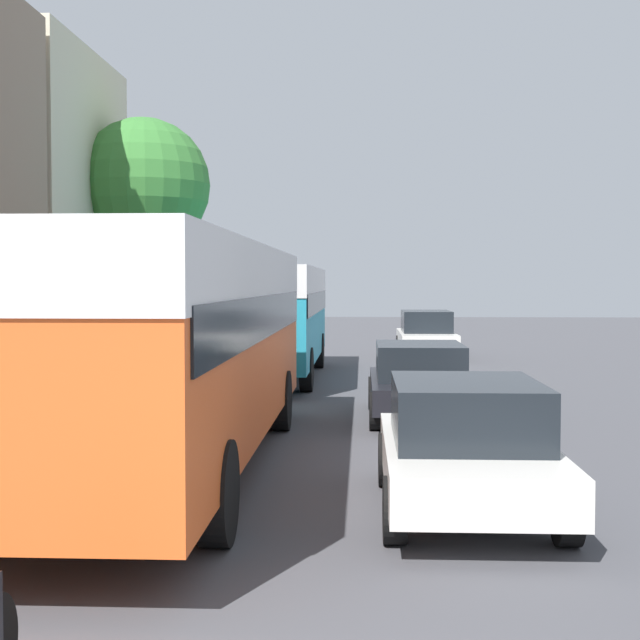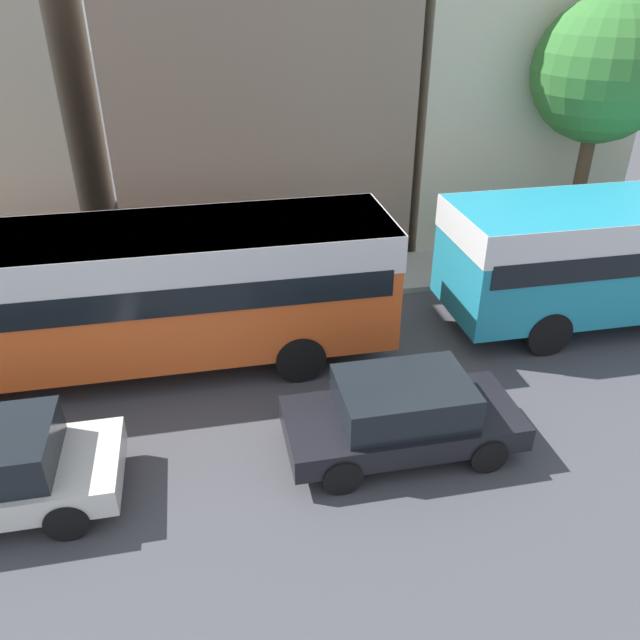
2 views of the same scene
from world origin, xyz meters
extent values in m
cube|color=gray|center=(-9.66, 11.32, 4.03)|extent=(6.93, 7.66, 8.05)
cube|color=beige|center=(-8.79, 18.51, 4.11)|extent=(5.19, 6.21, 8.22)
cube|color=#EA5B23|center=(-2.01, 7.87, 1.72)|extent=(2.52, 10.52, 2.45)
cube|color=white|center=(-2.01, 7.87, 2.58)|extent=(2.55, 10.57, 0.73)
cube|color=black|center=(-2.01, 7.87, 2.03)|extent=(2.57, 10.10, 0.54)
cylinder|color=black|center=(-3.17, 11.14, 0.50)|extent=(0.28, 1.00, 1.00)
cylinder|color=black|center=(-0.85, 11.14, 0.50)|extent=(0.28, 1.00, 1.00)
cylinder|color=black|center=(-3.13, 16.43, 0.50)|extent=(0.28, 1.00, 1.00)
cylinder|color=black|center=(-0.77, 16.43, 0.50)|extent=(0.28, 1.00, 1.00)
cube|color=black|center=(1.52, 12.46, 0.54)|extent=(1.73, 3.93, 0.43)
cube|color=black|center=(1.52, 12.46, 1.06)|extent=(1.52, 2.16, 0.62)
cylinder|color=black|center=(0.72, 13.68, 0.32)|extent=(0.22, 0.64, 0.64)
cylinder|color=black|center=(2.31, 13.68, 0.32)|extent=(0.22, 0.64, 0.64)
cylinder|color=black|center=(0.72, 11.24, 0.32)|extent=(0.22, 0.64, 0.64)
cylinder|color=black|center=(2.31, 11.24, 0.32)|extent=(0.22, 0.64, 0.64)
cylinder|color=black|center=(0.80, 7.17, 0.32)|extent=(0.22, 0.64, 0.64)
cylinder|color=black|center=(2.41, 7.17, 0.32)|extent=(0.22, 0.64, 0.64)
cylinder|color=#232838|center=(-4.64, 5.07, 0.58)|extent=(0.35, 0.35, 0.86)
cylinder|color=gray|center=(-4.64, 5.07, 1.37)|extent=(0.44, 0.44, 0.72)
sphere|color=tan|center=(-4.64, 5.07, 1.85)|extent=(0.23, 0.23, 0.23)
cylinder|color=#232838|center=(-4.88, 10.60, 0.58)|extent=(0.27, 0.27, 0.86)
cylinder|color=black|center=(-4.88, 10.60, 1.36)|extent=(0.34, 0.34, 0.71)
sphere|color=tan|center=(-4.88, 10.60, 1.84)|extent=(0.23, 0.23, 0.23)
cylinder|color=brown|center=(-5.21, 19.50, 1.94)|extent=(0.36, 0.36, 3.57)
sphere|color=#387A33|center=(-5.21, 19.50, 5.02)|extent=(3.46, 3.46, 3.46)
camera|label=1|loc=(0.50, -3.56, 2.47)|focal=50.00mm
camera|label=2|loc=(9.35, 9.47, 7.23)|focal=35.00mm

